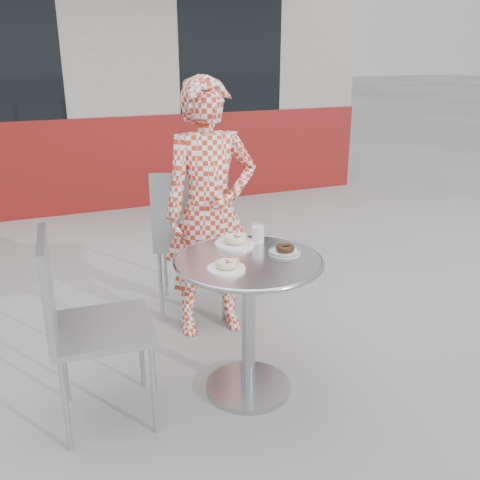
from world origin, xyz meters
name	(u,v)px	position (x,y,z in m)	size (l,w,h in m)	color
ground	(241,388)	(0.00, 0.00, 0.00)	(60.00, 60.00, 0.00)	#999691
storefront	(79,64)	(0.00, 5.56, 1.49)	(6.02, 4.55, 3.00)	gray
bistro_table	(249,293)	(0.03, -0.02, 0.55)	(0.72, 0.72, 0.73)	silver
chair_far	(193,267)	(0.06, 0.97, 0.30)	(0.59, 0.60, 0.98)	#A6A9AE
chair_left	(103,364)	(-0.67, 0.04, 0.28)	(0.48, 0.47, 0.93)	#A6A9AE
seated_person	(210,211)	(0.09, 0.67, 0.77)	(0.56, 0.37, 1.53)	#B3311B
plate_far	(236,241)	(0.05, 0.18, 0.75)	(0.20, 0.20, 0.05)	white
plate_near	(227,266)	(-0.11, -0.10, 0.74)	(0.17, 0.17, 0.05)	white
plate_checker	(285,251)	(0.23, -0.02, 0.74)	(0.16, 0.16, 0.04)	white
milk_cup	(258,234)	(0.17, 0.17, 0.77)	(0.07, 0.07, 0.11)	white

